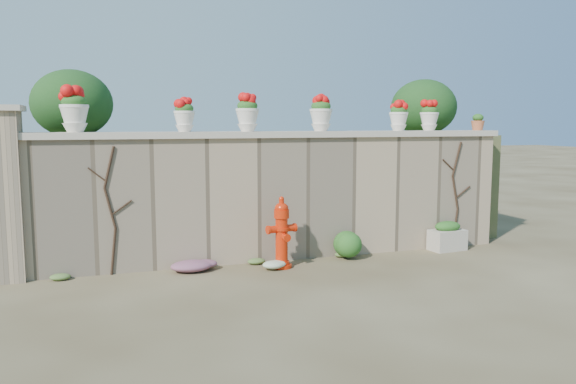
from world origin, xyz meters
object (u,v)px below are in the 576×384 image
object	(u,v)px
urn_pot_0	(74,110)
fire_hydrant	(282,232)
terracotta_pot	(478,123)
planter_box	(447,237)

from	to	relation	value
urn_pot_0	fire_hydrant	bearing A→B (deg)	-11.93
fire_hydrant	urn_pot_0	size ratio (longest dim) A/B	1.73
urn_pot_0	terracotta_pot	xyz separation A→B (m)	(6.92, -0.00, -0.18)
planter_box	terracotta_pot	distance (m)	2.19
fire_hydrant	planter_box	xyz separation A→B (m)	(3.15, 0.24, -0.32)
fire_hydrant	terracotta_pot	world-z (taller)	terracotta_pot
terracotta_pot	planter_box	bearing A→B (deg)	-155.23
fire_hydrant	terracotta_pot	distance (m)	4.36
planter_box	terracotta_pot	world-z (taller)	terracotta_pot
planter_box	fire_hydrant	bearing A→B (deg)	178.16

